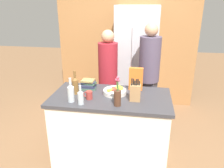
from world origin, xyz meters
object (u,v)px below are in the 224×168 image
Objects in this scene: knife_block at (135,92)px; bottle_oil at (71,92)px; refrigerator at (136,61)px; fruit_bowl at (115,91)px; bottle_wine at (81,97)px; person_at_sink at (108,76)px; cereal_box at (136,79)px; coffee_mug at (89,95)px; bottle_vinegar at (75,85)px; person_in_blue at (149,72)px; flower_vase at (117,96)px; book_stack at (88,84)px.

knife_block is 0.74m from bottle_oil.
refrigerator is 1.40m from fruit_bowl.
bottle_wine is 0.14× the size of person_at_sink.
cereal_box is 0.19× the size of person_at_sink.
bottle_vinegar is (-0.21, 0.12, 0.07)m from coffee_mug.
flower_vase is at bearing -82.98° from person_in_blue.
bottle_vinegar is 1.24m from person_in_blue.
cereal_box is at bearing -81.73° from person_in_blue.
person_in_blue is at bearing 56.25° from bottle_wine.
flower_vase is 1.54× the size of bottle_wine.
bottle_vinegar is at bearing -114.35° from refrigerator.
flower_vase reaches higher than cereal_box.
person_in_blue is (0.15, 0.92, -0.03)m from knife_block.
book_stack is (-0.55, -1.27, -0.02)m from refrigerator.
person_at_sink is (0.29, 0.69, -0.09)m from bottle_vinegar.
refrigerator is 1.81m from bottle_oil.
book_stack is 0.94× the size of bottle_wine.
person_in_blue is at bearing 50.70° from bottle_oil.
cereal_box is at bearing 34.37° from bottle_oil.
person_in_blue reaches higher than coffee_mug.
bottle_oil is at bearing -146.52° from fruit_bowl.
fruit_bowl is at bearing 46.65° from bottle_wine.
bottle_oil is at bearing -84.46° from bottle_vinegar.
person_at_sink is at bearing 67.28° from bottle_vinegar.
fruit_bowl is (-0.18, -1.38, -0.04)m from refrigerator.
book_stack is at bearing 106.20° from coffee_mug.
person_at_sink is (-0.46, 0.76, -0.08)m from knife_block.
coffee_mug is (-0.54, -0.05, -0.05)m from knife_block.
person_in_blue is (0.75, 1.12, -0.02)m from bottle_wine.
bottle_oil is at bearing -151.41° from coffee_mug.
book_stack is at bearing -83.96° from person_at_sink.
book_stack is 0.12× the size of person_in_blue.
flower_vase is at bearing -77.14° from fruit_bowl.
bottle_oil is (-0.46, -0.31, 0.08)m from fruit_bowl.
flower_vase is 0.22× the size of person_at_sink.
bottle_wine reaches higher than fruit_bowl.
bottle_wine is at bearing -133.35° from fruit_bowl.
refrigerator is at bearing 90.15° from person_at_sink.
person_in_blue reaches higher than book_stack.
bottle_vinegar is 0.31m from bottle_wine.
fruit_bowl is 0.64m from person_at_sink.
person_at_sink is 0.95× the size of person_in_blue.
flower_vase is 0.53m from cereal_box.
fruit_bowl is at bearing 9.61° from bottle_vinegar.
refrigerator is 1.81m from bottle_wine.
person_in_blue is (0.79, 0.65, 0.01)m from book_stack.
bottle_wine is (0.04, -0.47, 0.03)m from book_stack.
bottle_vinegar is at bearing -119.17° from book_stack.
cereal_box is 0.61m from person_in_blue.
flower_vase is 0.41m from bottle_wine.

